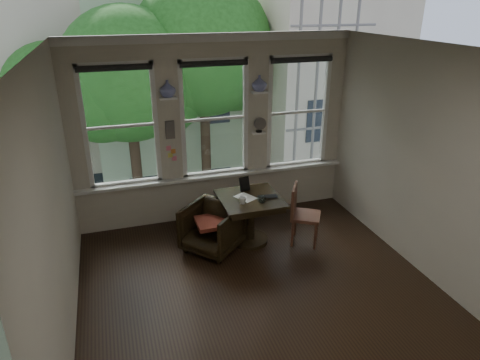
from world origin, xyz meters
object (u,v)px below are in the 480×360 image
object	(u,v)px
table	(250,220)
mug	(242,201)
armchair_left	(212,228)
laptop	(268,198)
side_chair_right	(306,215)

from	to	relation	value
table	mug	distance (m)	0.48
armchair_left	laptop	world-z (taller)	laptop
mug	table	bearing A→B (deg)	42.76
armchair_left	laptop	bearing A→B (deg)	40.96
side_chair_right	laptop	world-z (taller)	side_chair_right
table	side_chair_right	xyz separation A→B (m)	(0.80, -0.27, 0.09)
table	mug	xyz separation A→B (m)	(-0.17, -0.16, 0.42)
table	armchair_left	size ratio (longest dim) A/B	1.17
side_chair_right	mug	distance (m)	1.03
table	side_chair_right	distance (m)	0.85
laptop	mug	bearing A→B (deg)	-165.57
side_chair_right	mug	size ratio (longest dim) A/B	8.82
armchair_left	mug	world-z (taller)	mug
mug	side_chair_right	bearing A→B (deg)	-6.66
table	laptop	world-z (taller)	laptop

